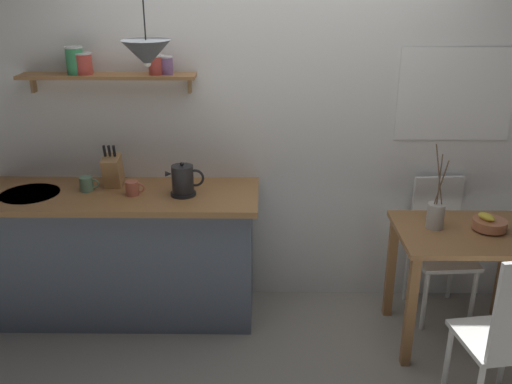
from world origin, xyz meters
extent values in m
plane|color=gray|center=(0.00, 0.00, 0.00)|extent=(14.00, 14.00, 0.00)
cube|color=white|center=(0.20, 0.65, 1.35)|extent=(6.80, 0.10, 2.70)
cube|color=white|center=(1.21, 0.59, 1.51)|extent=(0.76, 0.01, 0.61)
cube|color=silver|center=(1.21, 0.60, 1.51)|extent=(0.70, 0.01, 0.55)
cube|color=slate|center=(-1.00, 0.32, 0.44)|extent=(1.74, 0.52, 0.88)
cube|color=#9E6B3D|center=(-1.00, 0.30, 0.90)|extent=(1.83, 0.63, 0.04)
cylinder|color=#B7BABF|center=(-1.57, 0.28, 0.92)|extent=(0.38, 0.38, 0.01)
cube|color=#9E6B3D|center=(-1.05, 0.49, 1.64)|extent=(1.12, 0.18, 0.02)
cube|color=#99754C|center=(-1.56, 0.57, 1.58)|extent=(0.02, 0.06, 0.12)
cube|color=#99754C|center=(-0.54, 0.57, 1.58)|extent=(0.02, 0.06, 0.12)
cylinder|color=#388E56|center=(-1.24, 0.49, 1.73)|extent=(0.11, 0.11, 0.16)
cylinder|color=silver|center=(-1.24, 0.49, 1.82)|extent=(0.11, 0.11, 0.01)
cylinder|color=#BC4238|center=(-1.19, 0.49, 1.72)|extent=(0.11, 0.11, 0.12)
cylinder|color=silver|center=(-1.19, 0.49, 1.78)|extent=(0.11, 0.11, 0.01)
cylinder|color=#BC4238|center=(-0.73, 0.49, 1.71)|extent=(0.10, 0.10, 0.11)
cylinder|color=silver|center=(-0.73, 0.49, 1.77)|extent=(0.10, 0.10, 0.01)
cylinder|color=#7F5689|center=(-0.66, 0.49, 1.71)|extent=(0.08, 0.08, 0.10)
cylinder|color=silver|center=(-0.66, 0.49, 1.76)|extent=(0.08, 0.08, 0.01)
cube|color=#9E6B3D|center=(1.21, 0.05, 0.76)|extent=(0.87, 0.65, 0.03)
cube|color=#9E6B3D|center=(0.82, -0.23, 0.37)|extent=(0.06, 0.06, 0.74)
cube|color=#9E6B3D|center=(0.82, 0.32, 0.37)|extent=(0.06, 0.06, 0.74)
cube|color=#9E6B3D|center=(1.59, 0.32, 0.37)|extent=(0.06, 0.06, 0.74)
cube|color=silver|center=(1.18, -0.61, 0.46)|extent=(0.46, 0.45, 0.03)
cylinder|color=silver|center=(1.33, -0.42, 0.23)|extent=(0.03, 0.03, 0.45)
cylinder|color=silver|center=(0.99, -0.48, 0.23)|extent=(0.03, 0.03, 0.45)
cube|color=white|center=(1.17, 0.34, 0.45)|extent=(0.42, 0.47, 0.03)
cube|color=white|center=(1.16, 0.54, 0.71)|extent=(0.34, 0.05, 0.49)
cylinder|color=white|center=(1.02, 0.14, 0.22)|extent=(0.03, 0.03, 0.44)
cylinder|color=white|center=(1.35, 0.17, 0.22)|extent=(0.03, 0.03, 0.44)
cylinder|color=white|center=(0.99, 0.51, 0.22)|extent=(0.03, 0.03, 0.44)
cylinder|color=white|center=(1.32, 0.54, 0.22)|extent=(0.03, 0.03, 0.44)
cylinder|color=#BC704C|center=(1.34, 0.07, 0.78)|extent=(0.09, 0.09, 0.01)
cylinder|color=#BC704C|center=(1.34, 0.07, 0.82)|extent=(0.21, 0.21, 0.06)
ellipsoid|color=yellow|center=(1.31, 0.07, 0.87)|extent=(0.11, 0.13, 0.04)
cylinder|color=#B7B2A8|center=(1.01, 0.10, 0.86)|extent=(0.11, 0.11, 0.16)
cylinder|color=brown|center=(1.00, 0.10, 1.13)|extent=(0.08, 0.04, 0.37)
cylinder|color=brown|center=(1.01, 0.11, 1.09)|extent=(0.01, 0.03, 0.31)
cylinder|color=brown|center=(1.02, 0.10, 1.08)|extent=(0.07, 0.03, 0.28)
cylinder|color=black|center=(-0.57, 0.27, 0.93)|extent=(0.16, 0.16, 0.02)
cylinder|color=#232326|center=(-0.57, 0.27, 1.03)|extent=(0.14, 0.14, 0.18)
sphere|color=black|center=(-0.57, 0.27, 1.13)|extent=(0.02, 0.02, 0.02)
cone|color=#232326|center=(-0.66, 0.27, 1.07)|extent=(0.04, 0.04, 0.04)
torus|color=black|center=(-0.49, 0.27, 1.04)|extent=(0.12, 0.02, 0.12)
cube|color=tan|center=(-1.05, 0.41, 1.03)|extent=(0.11, 0.17, 0.22)
cylinder|color=black|center=(-1.08, 0.38, 1.18)|extent=(0.02, 0.03, 0.08)
cylinder|color=black|center=(-1.05, 0.38, 1.18)|extent=(0.02, 0.03, 0.08)
cylinder|color=black|center=(-1.02, 0.38, 1.18)|extent=(0.02, 0.03, 0.08)
cylinder|color=slate|center=(-1.21, 0.33, 0.97)|extent=(0.09, 0.09, 0.10)
torus|color=slate|center=(-1.16, 0.33, 0.97)|extent=(0.07, 0.01, 0.07)
cylinder|color=#C6664C|center=(-0.90, 0.27, 0.97)|extent=(0.08, 0.08, 0.09)
torus|color=#C6664C|center=(-0.85, 0.27, 0.97)|extent=(0.06, 0.01, 0.06)
cone|color=#4C5156|center=(-0.72, 0.15, 1.83)|extent=(0.28, 0.28, 0.15)
sphere|color=white|center=(-0.72, 0.15, 1.77)|extent=(0.04, 0.04, 0.04)
camera|label=1|loc=(-0.06, -3.10, 2.26)|focal=39.64mm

